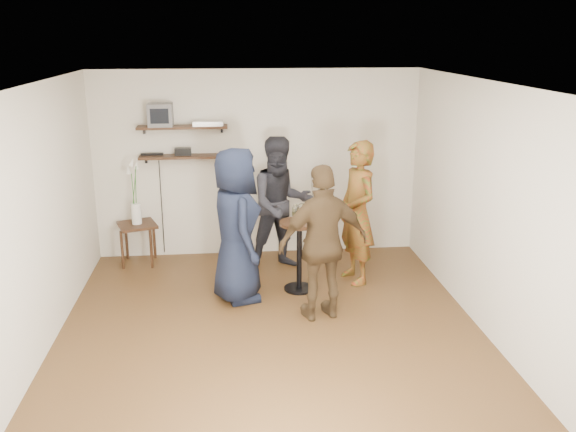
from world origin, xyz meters
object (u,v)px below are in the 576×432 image
object	(u,v)px
crt_monitor	(160,115)
drinks_table	(299,247)
side_table	(138,230)
person_navy	(236,226)
radio	(183,152)
dvd_deck	(208,123)
person_dark	(281,204)
person_plaid	(357,213)
person_brown	(323,243)

from	to	relation	value
crt_monitor	drinks_table	xyz separation A→B (m)	(1.71, -1.29, -1.45)
side_table	person_navy	xyz separation A→B (m)	(1.33, -1.30, 0.43)
radio	dvd_deck	bearing A→B (deg)	0.00
radio	person_navy	size ratio (longest dim) A/B	0.12
crt_monitor	dvd_deck	size ratio (longest dim) A/B	0.80
drinks_table	person_dark	distance (m)	0.85
person_plaid	person_dark	world-z (taller)	person_plaid
drinks_table	person_navy	distance (m)	0.86
crt_monitor	person_navy	size ratio (longest dim) A/B	0.18
person_plaid	person_brown	xyz separation A→B (m)	(-0.58, -0.99, -0.04)
person_dark	drinks_table	bearing A→B (deg)	-90.00
person_dark	side_table	bearing A→B (deg)	158.20
side_table	person_plaid	xyz separation A→B (m)	(2.84, -0.89, 0.43)
radio	person_plaid	size ratio (longest dim) A/B	0.12
crt_monitor	drinks_table	world-z (taller)	crt_monitor
radio	crt_monitor	bearing A→B (deg)	180.00
dvd_deck	person_dark	distance (m)	1.46
crt_monitor	person_brown	world-z (taller)	crt_monitor
radio	person_plaid	xyz separation A→B (m)	(2.19, -1.07, -0.61)
crt_monitor	person_dark	world-z (taller)	crt_monitor
person_dark	person_navy	size ratio (longest dim) A/B	0.98
side_table	crt_monitor	bearing A→B (deg)	24.60
person_plaid	person_dark	distance (m)	1.06
side_table	person_dark	bearing A→B (deg)	-10.20
radio	person_brown	size ratio (longest dim) A/B	0.13
radio	person_dark	distance (m)	1.52
dvd_deck	side_table	world-z (taller)	dvd_deck
side_table	person_brown	distance (m)	2.97
radio	drinks_table	size ratio (longest dim) A/B	0.25
side_table	radio	bearing A→B (deg)	15.02
radio	person_plaid	world-z (taller)	person_plaid
dvd_deck	side_table	distance (m)	1.75
dvd_deck	person_plaid	distance (m)	2.34
dvd_deck	side_table	xyz separation A→B (m)	(-1.00, -0.17, -1.42)
person_brown	dvd_deck	bearing A→B (deg)	-71.16
person_dark	person_navy	world-z (taller)	person_navy
crt_monitor	radio	distance (m)	0.57
crt_monitor	dvd_deck	xyz separation A→B (m)	(0.62, 0.00, -0.12)
side_table	person_brown	size ratio (longest dim) A/B	0.35
drinks_table	person_plaid	size ratio (longest dim) A/B	0.49
crt_monitor	side_table	xyz separation A→B (m)	(-0.38, -0.17, -1.54)
dvd_deck	person_brown	size ratio (longest dim) A/B	0.23
crt_monitor	radio	size ratio (longest dim) A/B	1.45
dvd_deck	drinks_table	world-z (taller)	dvd_deck
crt_monitor	person_navy	bearing A→B (deg)	-57.29
drinks_table	person_plaid	distance (m)	0.85
person_dark	radio	bearing A→B (deg)	146.19
person_plaid	drinks_table	bearing A→B (deg)	-90.00
person_dark	person_plaid	bearing A→B (deg)	-42.47
radio	person_navy	distance (m)	1.73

